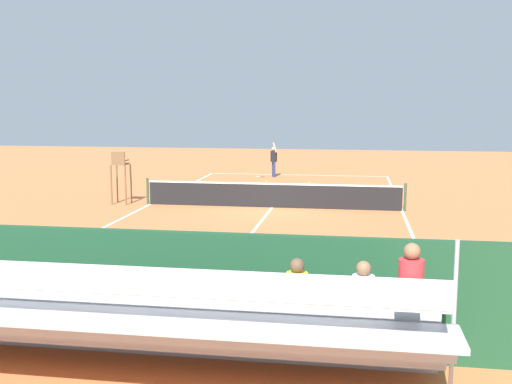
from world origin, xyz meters
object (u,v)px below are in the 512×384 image
object	(u,v)px
tennis_net	(272,195)
bleacher_stand	(142,322)
tennis_player	(274,159)
tennis_racket	(258,177)
courtside_bench	(358,310)
tennis_ball_near	(267,181)
tennis_ball_far	(309,182)
equipment_bag	(273,329)
umpire_chair	(120,172)

from	to	relation	value
tennis_net	bleacher_stand	world-z (taller)	bleacher_stand
tennis_player	tennis_racket	bearing A→B (deg)	10.29
tennis_racket	tennis_player	bearing A→B (deg)	-169.71
bleacher_stand	courtside_bench	bearing A→B (deg)	-146.84
tennis_player	tennis_racket	distance (m)	1.31
bleacher_stand	tennis_ball_near	bearing A→B (deg)	-86.42
tennis_ball_far	tennis_ball_near	bearing A→B (deg)	-2.93
equipment_bag	tennis_ball_far	distance (m)	21.04
courtside_bench	tennis_ball_far	size ratio (longest dim) A/B	27.27
tennis_ball_near	tennis_player	bearing A→B (deg)	-92.27
bleacher_stand	tennis_racket	bearing A→B (deg)	-84.99
tennis_player	tennis_net	bearing A→B (deg)	97.13
tennis_net	equipment_bag	distance (m)	13.52
courtside_bench	tennis_player	size ratio (longest dim) A/B	0.93
tennis_net	tennis_player	distance (m)	9.97
bleacher_stand	tennis_racket	size ratio (longest dim) A/B	15.45
tennis_net	equipment_bag	world-z (taller)	tennis_net
tennis_net	tennis_ball_near	world-z (taller)	tennis_net
tennis_racket	equipment_bag	bearing A→B (deg)	99.52
equipment_bag	tennis_ball_near	xyz separation A→B (m)	(3.13, -21.14, -0.15)
tennis_net	tennis_racket	world-z (taller)	tennis_net
umpire_chair	tennis_ball_near	size ratio (longest dim) A/B	32.42
umpire_chair	tennis_racket	bearing A→B (deg)	-112.77
tennis_net	tennis_ball_far	xyz separation A→B (m)	(-0.89, -7.62, -0.47)
tennis_ball_near	equipment_bag	bearing A→B (deg)	98.42
bleacher_stand	umpire_chair	bearing A→B (deg)	-67.46
umpire_chair	tennis_racket	distance (m)	10.74
equipment_bag	tennis_racket	world-z (taller)	equipment_bag
courtside_bench	tennis_racket	bearing A→B (deg)	-76.92
courtside_bench	tennis_ball_far	bearing A→B (deg)	-83.51
tennis_ball_near	tennis_ball_far	xyz separation A→B (m)	(-2.22, 0.11, 0.00)
tennis_racket	bleacher_stand	bearing A→B (deg)	95.01
tennis_net	courtside_bench	xyz separation A→B (m)	(-3.27, 13.27, 0.06)
tennis_player	bleacher_stand	bearing A→B (deg)	93.08
bleacher_stand	tennis_racket	distance (m)	25.17
courtside_bench	tennis_racket	distance (m)	23.62
tennis_player	tennis_racket	world-z (taller)	tennis_player
tennis_racket	courtside_bench	bearing A→B (deg)	103.08
umpire_chair	tennis_ball_far	world-z (taller)	umpire_chair
bleacher_stand	tennis_racket	xyz separation A→B (m)	(2.20, -25.06, -0.90)
courtside_bench	tennis_ball_near	bearing A→B (deg)	-77.67
tennis_player	tennis_ball_near	xyz separation A→B (m)	(0.09, 2.15, -0.98)
umpire_chair	tennis_player	xyz separation A→B (m)	(-4.96, -9.98, -0.30)
equipment_bag	tennis_player	distance (m)	23.50
bleacher_stand	umpire_chair	xyz separation A→B (m)	(6.32, -15.23, 0.40)
bleacher_stand	umpire_chair	world-z (taller)	bleacher_stand
equipment_bag	tennis_ball_far	world-z (taller)	equipment_bag
tennis_player	tennis_ball_near	world-z (taller)	tennis_player
bleacher_stand	equipment_bag	size ratio (longest dim) A/B	10.07
courtside_bench	tennis_ball_far	xyz separation A→B (m)	(2.38, -20.89, -0.53)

